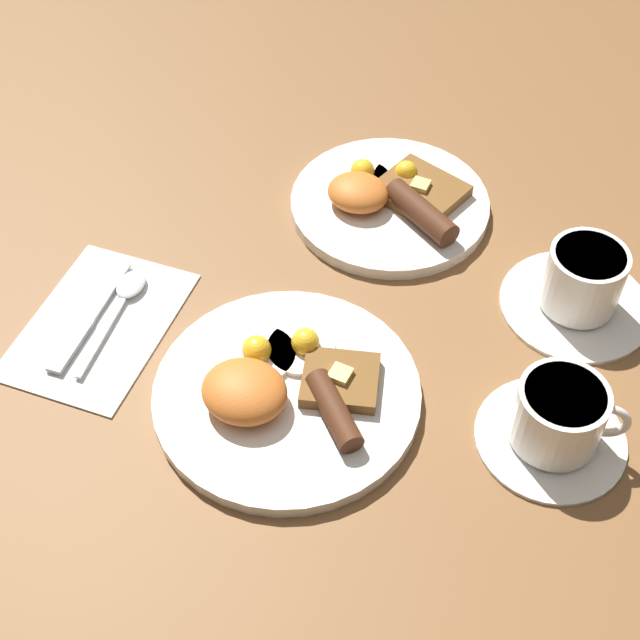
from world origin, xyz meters
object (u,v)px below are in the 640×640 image
(spoon, at_px, (124,296))
(knife, at_px, (87,321))
(breakfast_plate_near, at_px, (284,390))
(teacup_near, at_px, (558,420))
(teacup_far, at_px, (581,285))
(breakfast_plate_far, at_px, (390,200))

(spoon, bearing_deg, knife, 150.72)
(breakfast_plate_near, relative_size, teacup_near, 1.83)
(knife, bearing_deg, spoon, -26.90)
(breakfast_plate_near, height_order, spoon, breakfast_plate_near)
(teacup_near, bearing_deg, knife, -171.85)
(teacup_far, bearing_deg, breakfast_plate_near, -132.97)
(breakfast_plate_near, relative_size, spoon, 1.71)
(teacup_near, relative_size, teacup_far, 0.89)
(teacup_far, bearing_deg, knife, -151.60)
(breakfast_plate_near, xyz_separation_m, spoon, (-0.21, 0.04, -0.01))
(teacup_near, bearing_deg, spoon, -177.19)
(knife, height_order, spoon, spoon)
(knife, bearing_deg, teacup_far, -68.52)
(spoon, bearing_deg, breakfast_plate_near, -110.48)
(breakfast_plate_far, height_order, knife, breakfast_plate_far)
(teacup_near, relative_size, knife, 0.89)
(breakfast_plate_near, height_order, knife, breakfast_plate_near)
(breakfast_plate_far, relative_size, teacup_far, 1.45)
(breakfast_plate_near, xyz_separation_m, breakfast_plate_far, (-0.01, 0.30, 0.00))
(teacup_far, xyz_separation_m, spoon, (-0.44, -0.20, -0.02))
(breakfast_plate_near, distance_m, spoon, 0.22)
(spoon, bearing_deg, teacup_near, -96.48)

